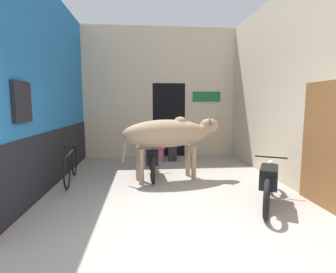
{
  "coord_description": "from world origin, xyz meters",
  "views": [
    {
      "loc": [
        -0.53,
        -3.09,
        1.72
      ],
      "look_at": [
        -0.02,
        2.48,
        1.03
      ],
      "focal_mm": 28.0,
      "sensor_mm": 36.0,
      "label": 1
    }
  ],
  "objects_px": {
    "cow": "(170,134)",
    "motorcycle_far": "(152,159)",
    "motorcycle_near": "(269,180)",
    "shopkeeper_seated": "(172,140)",
    "bicycle": "(71,165)",
    "plastic_stool": "(160,153)"
  },
  "relations": [
    {
      "from": "shopkeeper_seated",
      "to": "plastic_stool",
      "type": "xyz_separation_m",
      "value": [
        -0.37,
        -0.02,
        -0.4
      ]
    },
    {
      "from": "cow",
      "to": "plastic_stool",
      "type": "height_order",
      "value": "cow"
    },
    {
      "from": "shopkeeper_seated",
      "to": "bicycle",
      "type": "bearing_deg",
      "value": -140.54
    },
    {
      "from": "cow",
      "to": "motorcycle_far",
      "type": "xyz_separation_m",
      "value": [
        -0.4,
        0.36,
        -0.64
      ]
    },
    {
      "from": "motorcycle_far",
      "to": "plastic_stool",
      "type": "bearing_deg",
      "value": 79.65
    },
    {
      "from": "motorcycle_near",
      "to": "motorcycle_far",
      "type": "relative_size",
      "value": 0.93
    },
    {
      "from": "motorcycle_far",
      "to": "bicycle",
      "type": "xyz_separation_m",
      "value": [
        -1.81,
        -0.32,
        -0.04
      ]
    },
    {
      "from": "motorcycle_far",
      "to": "bicycle",
      "type": "bearing_deg",
      "value": -169.99
    },
    {
      "from": "motorcycle_far",
      "to": "motorcycle_near",
      "type": "bearing_deg",
      "value": -45.2
    },
    {
      "from": "motorcycle_far",
      "to": "shopkeeper_seated",
      "type": "xyz_separation_m",
      "value": [
        0.68,
        1.73,
        0.21
      ]
    },
    {
      "from": "motorcycle_near",
      "to": "motorcycle_far",
      "type": "bearing_deg",
      "value": 134.8
    },
    {
      "from": "motorcycle_near",
      "to": "shopkeeper_seated",
      "type": "height_order",
      "value": "shopkeeper_seated"
    },
    {
      "from": "motorcycle_near",
      "to": "shopkeeper_seated",
      "type": "relative_size",
      "value": 1.53
    },
    {
      "from": "motorcycle_near",
      "to": "shopkeeper_seated",
      "type": "distance_m",
      "value": 3.93
    },
    {
      "from": "cow",
      "to": "bicycle",
      "type": "relative_size",
      "value": 1.29
    },
    {
      "from": "cow",
      "to": "motorcycle_near",
      "type": "distance_m",
      "value": 2.34
    },
    {
      "from": "motorcycle_far",
      "to": "shopkeeper_seated",
      "type": "bearing_deg",
      "value": 68.54
    },
    {
      "from": "cow",
      "to": "shopkeeper_seated",
      "type": "relative_size",
      "value": 1.98
    },
    {
      "from": "motorcycle_near",
      "to": "motorcycle_far",
      "type": "distance_m",
      "value": 2.79
    },
    {
      "from": "shopkeeper_seated",
      "to": "motorcycle_far",
      "type": "bearing_deg",
      "value": -111.46
    },
    {
      "from": "bicycle",
      "to": "shopkeeper_seated",
      "type": "relative_size",
      "value": 1.54
    },
    {
      "from": "motorcycle_near",
      "to": "shopkeeper_seated",
      "type": "bearing_deg",
      "value": 109.12
    }
  ]
}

